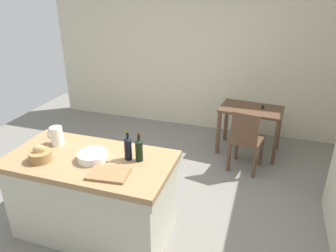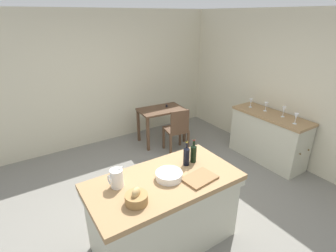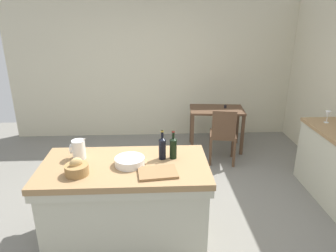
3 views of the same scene
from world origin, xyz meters
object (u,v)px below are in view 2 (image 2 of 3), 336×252
object	(u,v)px
wine_bottle_amber	(186,155)
writing_desk	(161,114)
pitcher	(117,178)
wine_glass_right	(251,102)
wash_bowl	(169,175)
side_cabinet	(268,137)
wooden_chair	(177,129)
bread_basket	(136,198)
wine_bottle_dark	(193,153)
cutting_board	(200,178)
wine_glass_far_left	(296,117)
wine_glass_middle	(266,105)
island_table	(164,209)
wine_glass_left	(284,110)

from	to	relation	value
wine_bottle_amber	writing_desk	bearing A→B (deg)	65.39
pitcher	wine_glass_right	bearing A→B (deg)	16.56
writing_desk	wash_bowl	world-z (taller)	wash_bowl
side_cabinet	wooden_chair	size ratio (longest dim) A/B	1.55
wash_bowl	bread_basket	xyz separation A→B (m)	(-0.47, -0.16, 0.02)
side_cabinet	wash_bowl	world-z (taller)	wash_bowl
bread_basket	wine_bottle_dark	world-z (taller)	wine_bottle_dark
side_cabinet	cutting_board	size ratio (longest dim) A/B	3.96
bread_basket	wine_bottle_amber	bearing A→B (deg)	19.97
bread_basket	wine_glass_far_left	xyz separation A→B (m)	(2.95, 0.31, 0.07)
wooden_chair	wine_glass_middle	distance (m)	1.66
island_table	cutting_board	size ratio (longest dim) A/B	4.64
island_table	bread_basket	xyz separation A→B (m)	(-0.41, -0.18, 0.46)
wooden_chair	wine_glass_left	size ratio (longest dim) A/B	5.01
island_table	wooden_chair	xyz separation A→B (m)	(1.36, 1.71, 0.01)
wine_glass_left	wine_glass_middle	distance (m)	0.35
pitcher	wash_bowl	size ratio (longest dim) A/B	0.83
wine_glass_left	wine_glass_right	world-z (taller)	wine_glass_left
pitcher	wine_glass_far_left	xyz separation A→B (m)	(3.00, -0.02, 0.03)
bread_basket	wine_glass_middle	bearing A→B (deg)	17.32
bread_basket	wine_bottle_amber	distance (m)	0.84
pitcher	wine_glass_left	distance (m)	3.13
wine_bottle_dark	wine_glass_left	world-z (taller)	wine_bottle_dark
wine_glass_middle	island_table	bearing A→B (deg)	-163.69
wine_glass_far_left	wine_glass_left	size ratio (longest dim) A/B	0.98
wash_bowl	cutting_board	distance (m)	0.33
writing_desk	cutting_board	bearing A→B (deg)	-112.88
side_cabinet	wine_glass_right	world-z (taller)	wine_glass_right
cutting_board	wine_bottle_dark	distance (m)	0.37
wash_bowl	wine_glass_middle	size ratio (longest dim) A/B	1.76
wooden_chair	wine_glass_right	xyz separation A→B (m)	(1.22, -0.65, 0.51)
island_table	side_cabinet	xyz separation A→B (m)	(2.60, 0.60, -0.03)
island_table	writing_desk	world-z (taller)	island_table
writing_desk	wine_bottle_amber	bearing A→B (deg)	-114.61
pitcher	wine_glass_middle	distance (m)	3.17
side_cabinet	bread_basket	xyz separation A→B (m)	(-3.01, -0.78, 0.49)
wash_bowl	bread_basket	world-z (taller)	bread_basket
bread_basket	wine_glass_far_left	size ratio (longest dim) A/B	1.22
wash_bowl	wine_glass_far_left	xyz separation A→B (m)	(2.49, 0.15, 0.09)
writing_desk	wine_glass_left	xyz separation A→B (m)	(1.28, -1.85, 0.40)
wine_glass_left	bread_basket	bearing A→B (deg)	-168.87
wooden_chair	wine_bottle_dark	world-z (taller)	wine_bottle_dark
pitcher	wine_glass_middle	bearing A→B (deg)	11.27
pitcher	wash_bowl	xyz separation A→B (m)	(0.52, -0.17, -0.06)
wine_bottle_amber	wine_glass_right	xyz separation A→B (m)	(2.21, 0.95, -0.01)
writing_desk	wooden_chair	bearing A→B (deg)	-90.38
island_table	writing_desk	bearing A→B (deg)	59.04
writing_desk	wine_glass_middle	distance (m)	2.01
island_table	wooden_chair	distance (m)	2.18
wooden_chair	wine_glass_far_left	bearing A→B (deg)	-53.25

